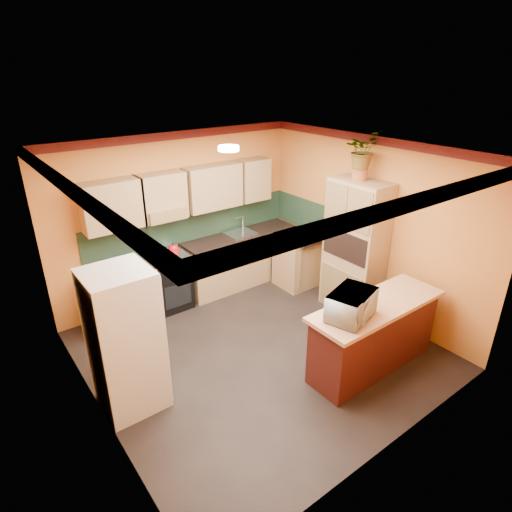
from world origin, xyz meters
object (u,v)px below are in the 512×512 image
(breakfast_bar, at_px, (373,337))
(microwave, at_px, (351,305))
(stove, at_px, (169,281))
(pantry, at_px, (355,248))
(fridge, at_px, (125,341))
(base_cabinets_back, at_px, (203,271))

(breakfast_bar, relative_size, microwave, 3.02)
(breakfast_bar, distance_m, microwave, 0.82)
(stove, relative_size, breakfast_bar, 0.51)
(breakfast_bar, bearing_deg, pantry, 52.64)
(stove, bearing_deg, microwave, -73.20)
(pantry, xyz_separation_m, breakfast_bar, (-0.87, -1.14, -0.61))
(fridge, relative_size, pantry, 0.81)
(pantry, height_order, breakfast_bar, pantry)
(pantry, distance_m, microwave, 1.79)
(stove, bearing_deg, fridge, -127.99)
(base_cabinets_back, height_order, pantry, pantry)
(base_cabinets_back, bearing_deg, stove, -180.00)
(pantry, xyz_separation_m, microwave, (-1.37, -1.14, 0.04))
(fridge, height_order, breakfast_bar, fridge)
(stove, height_order, microwave, microwave)
(stove, distance_m, microwave, 3.14)
(base_cabinets_back, height_order, stove, stove)
(fridge, height_order, microwave, fridge)
(stove, distance_m, fridge, 2.21)
(pantry, bearing_deg, base_cabinets_back, 132.28)
(fridge, height_order, pantry, pantry)
(breakfast_bar, bearing_deg, stove, 115.29)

